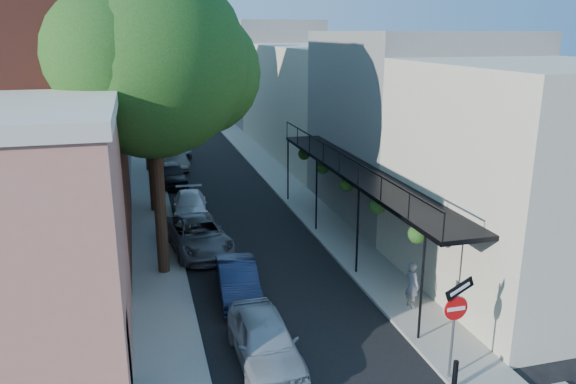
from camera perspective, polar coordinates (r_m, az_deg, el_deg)
road_surface at (r=41.67m, az=-8.75°, el=3.38°), size 6.00×64.00×0.01m
sidewalk_left at (r=41.43m, az=-14.25°, el=3.07°), size 2.00×64.00×0.12m
sidewalk_right at (r=42.27m, az=-3.35°, el=3.79°), size 2.00×64.00×0.12m
buildings_left at (r=39.73m, az=-22.44°, el=8.97°), size 10.10×59.10×12.00m
buildings_right at (r=42.37m, az=3.42°, el=9.80°), size 9.80×55.00×10.00m
sign_post at (r=15.36m, az=16.65°, el=-11.62°), size 0.89×0.17×2.99m
bollard at (r=15.70m, az=16.61°, el=-17.37°), size 0.14×0.14×0.80m
oak_near at (r=20.77m, az=-12.58°, el=12.58°), size 7.48×6.80×11.42m
oak_mid at (r=28.76m, az=-13.44°, el=11.74°), size 6.60×6.00×10.20m
oak_far at (r=37.74m, az=-14.01°, el=14.45°), size 7.70×7.00×11.90m
parked_car_a at (r=16.16m, az=-2.36°, el=-14.83°), size 1.71×4.15×1.41m
parked_car_b at (r=19.90m, az=-5.12°, el=-8.91°), size 1.56×3.85×1.24m
parked_car_c at (r=24.06m, az=-9.10°, el=-4.38°), size 2.88×5.19×1.37m
parked_car_d at (r=28.62m, az=-9.91°, el=-1.31°), size 1.91×4.13×1.17m
parked_car_e at (r=34.63m, az=-11.73°, el=1.79°), size 1.77×4.06×1.36m
parked_car_f at (r=38.69m, az=-11.30°, el=3.16°), size 1.63×3.67×1.17m
parked_car_g at (r=43.14m, az=-11.65°, el=4.60°), size 2.70×5.16×1.39m
pedestrian at (r=19.24m, az=12.50°, el=-9.20°), size 0.50×0.65×1.59m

